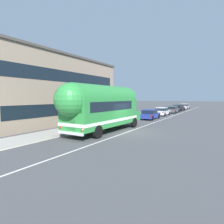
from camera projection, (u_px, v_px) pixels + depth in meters
name	position (u px, v px, depth m)	size (l,w,h in m)	color
ground_plane	(128.00, 132.00, 17.30)	(300.00, 300.00, 0.00)	#4C4C4F
lane_markings	(153.00, 118.00, 28.49)	(3.82, 80.00, 0.01)	silver
sidewalk_slab	(127.00, 118.00, 28.41)	(2.57, 90.00, 0.15)	#ADA89E
roadside_building	(40.00, 91.00, 24.60)	(11.07, 18.71, 7.84)	gray
painted_bus	(102.00, 106.00, 16.92)	(2.76, 10.90, 4.12)	#2D8C3D
car_lead	(150.00, 114.00, 27.54)	(1.98, 4.43, 1.37)	navy
car_second	(162.00, 111.00, 33.05)	(1.91, 4.35, 1.37)	white
car_third	(172.00, 109.00, 38.67)	(2.11, 4.87, 1.37)	#474C51
car_fourth	(179.00, 107.00, 44.14)	(2.07, 4.62, 1.37)	black
car_fifth	(185.00, 106.00, 51.58)	(2.00, 4.52, 1.37)	silver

